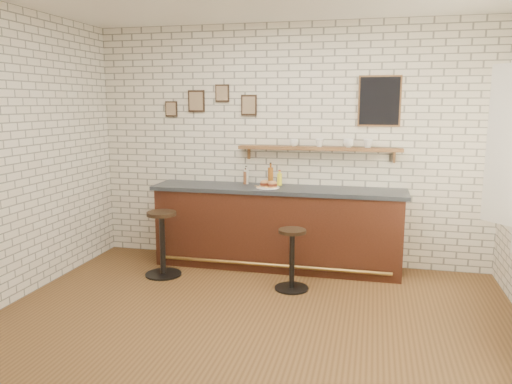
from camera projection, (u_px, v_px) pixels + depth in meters
ground at (250, 324)px, 4.63m from camera, size 5.00×5.00×0.00m
bar_counter at (277, 227)px, 6.19m from camera, size 3.10×0.65×1.01m
sandwich_plate at (268, 187)px, 6.06m from camera, size 0.28×0.28×0.01m
ciabatta_sandwich at (269, 184)px, 6.05m from camera, size 0.24×0.17×0.08m
potato_chips at (266, 187)px, 6.07m from camera, size 0.26×0.18×0.00m
bitters_bottle_brown at (246, 177)px, 6.34m from camera, size 0.06×0.06×0.21m
bitters_bottle_white at (246, 177)px, 6.33m from camera, size 0.06×0.06×0.23m
bitters_bottle_amber at (271, 176)px, 6.26m from camera, size 0.07×0.07×0.28m
condiment_bottle_yellow at (280, 179)px, 6.24m from camera, size 0.06×0.06×0.19m
bar_stool_left at (162, 241)px, 5.89m from camera, size 0.43×0.43×0.77m
bar_stool_right at (292, 257)px, 5.45m from camera, size 0.38×0.38×0.68m
wall_shelf at (319, 149)px, 6.10m from camera, size 2.00×0.18×0.18m
shelf_cup_a at (294, 143)px, 6.16m from camera, size 0.16×0.16×0.09m
shelf_cup_b at (319, 143)px, 6.09m from camera, size 0.14×0.14×0.09m
shelf_cup_c at (349, 143)px, 6.01m from camera, size 0.16×0.16×0.10m
shelf_cup_d at (368, 143)px, 5.95m from camera, size 0.13×0.13×0.10m
back_wall_decor at (306, 101)px, 6.12m from camera, size 2.96×0.02×0.56m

